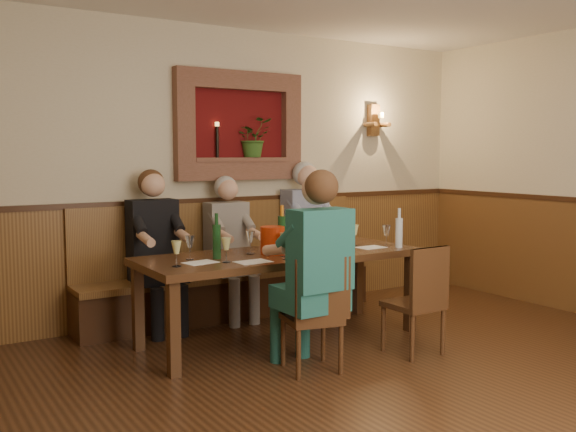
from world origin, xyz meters
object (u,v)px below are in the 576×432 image
(bench, at_px, (230,283))
(person_chair_front, at_px, (313,288))
(person_bench_mid, at_px, (231,261))
(person_bench_left, at_px, (157,265))
(spittoon_bucket, at_px, (273,240))
(water_bottle, at_px, (399,232))
(person_bench_right, at_px, (310,247))
(wine_bottle_green_a, at_px, (282,233))
(dining_table, at_px, (281,261))
(chair_near_left, at_px, (312,337))
(wine_bottle_green_b, at_px, (217,240))
(chair_near_right, at_px, (415,322))

(bench, relative_size, person_chair_front, 2.04)
(bench, xyz_separation_m, person_chair_front, (-0.21, -1.72, 0.28))
(person_bench_mid, distance_m, person_chair_front, 1.63)
(person_bench_left, bearing_deg, bench, 7.76)
(spittoon_bucket, bearing_deg, water_bottle, -14.30)
(person_bench_right, distance_m, wine_bottle_green_a, 1.19)
(dining_table, relative_size, person_bench_mid, 1.75)
(person_bench_right, bearing_deg, person_bench_mid, 179.74)
(dining_table, height_order, person_bench_left, person_bench_left)
(chair_near_left, height_order, wine_bottle_green_b, wine_bottle_green_b)
(chair_near_right, xyz_separation_m, wine_bottle_green_b, (-1.29, 0.89, 0.64))
(person_bench_mid, height_order, spittoon_bucket, person_bench_mid)
(person_chair_front, distance_m, spittoon_bucket, 0.81)
(wine_bottle_green_a, relative_size, wine_bottle_green_b, 1.10)
(dining_table, bearing_deg, chair_near_right, -51.39)
(wine_bottle_green_a, bearing_deg, water_bottle, -18.86)
(person_chair_front, bearing_deg, wine_bottle_green_b, 115.66)
(dining_table, bearing_deg, wine_bottle_green_a, 48.85)
(spittoon_bucket, distance_m, wine_bottle_green_b, 0.50)
(bench, xyz_separation_m, person_bench_right, (0.86, -0.11, 0.30))
(dining_table, xyz_separation_m, water_bottle, (1.03, -0.31, 0.22))
(chair_near_right, xyz_separation_m, person_chair_front, (-0.91, 0.10, 0.36))
(wine_bottle_green_a, bearing_deg, person_bench_right, 43.88)
(person_bench_mid, height_order, wine_bottle_green_b, person_bench_mid)
(chair_near_right, height_order, water_bottle, water_bottle)
(wine_bottle_green_a, bearing_deg, person_bench_mid, 95.18)
(person_bench_right, distance_m, water_bottle, 1.19)
(dining_table, bearing_deg, person_bench_left, 132.97)
(person_bench_left, bearing_deg, dining_table, -47.03)
(person_chair_front, relative_size, wine_bottle_green_b, 4.07)
(dining_table, bearing_deg, water_bottle, -16.59)
(dining_table, distance_m, person_bench_mid, 0.85)
(chair_near_right, relative_size, wine_bottle_green_b, 2.40)
(chair_near_right, bearing_deg, water_bottle, 58.67)
(chair_near_right, height_order, person_bench_right, person_bench_right)
(wine_bottle_green_a, bearing_deg, bench, 91.92)
(dining_table, relative_size, water_bottle, 6.84)
(dining_table, bearing_deg, person_bench_right, 44.07)
(chair_near_right, bearing_deg, person_chair_front, 173.02)
(person_bench_left, distance_m, water_bottle, 2.16)
(chair_near_right, xyz_separation_m, wine_bottle_green_a, (-0.67, 0.91, 0.66))
(person_chair_front, height_order, wine_bottle_green_a, person_chair_front)
(person_bench_left, bearing_deg, wine_bottle_green_b, -77.13)
(chair_near_left, xyz_separation_m, water_bottle, (1.25, 0.47, 0.64))
(bench, relative_size, person_bench_mid, 2.19)
(chair_near_left, xyz_separation_m, spittoon_bucket, (0.12, 0.76, 0.61))
(wine_bottle_green_b, bearing_deg, bench, 57.62)
(bench, relative_size, person_bench_left, 2.08)
(chair_near_left, bearing_deg, bench, 95.40)
(wine_bottle_green_a, bearing_deg, spittoon_bucket, -156.57)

